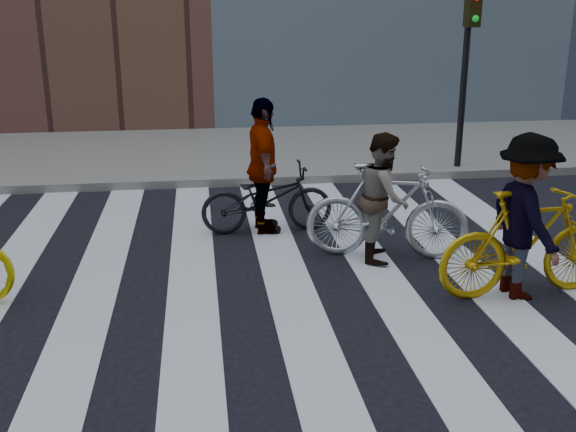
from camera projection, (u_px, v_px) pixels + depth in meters
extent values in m
plane|color=black|center=(245.00, 311.00, 7.05)|extent=(100.00, 100.00, 0.00)
cube|color=gray|center=(219.00, 153.00, 14.11)|extent=(100.00, 5.00, 0.15)
cube|color=silver|center=(83.00, 320.00, 6.84)|extent=(0.55, 10.00, 0.01)
cube|color=silver|center=(192.00, 314.00, 6.98)|extent=(0.55, 10.00, 0.01)
cube|color=silver|center=(297.00, 308.00, 7.12)|extent=(0.55, 10.00, 0.01)
cube|color=silver|center=(398.00, 302.00, 7.26)|extent=(0.55, 10.00, 0.01)
cube|color=silver|center=(495.00, 296.00, 7.40)|extent=(0.55, 10.00, 0.01)
cylinder|color=black|center=(463.00, 88.00, 12.23)|extent=(0.12, 0.12, 3.20)
cube|color=black|center=(473.00, 8.00, 11.66)|extent=(0.22, 0.28, 0.65)
sphere|color=#0CCC26|center=(475.00, 19.00, 11.57)|extent=(0.12, 0.12, 0.12)
imported|color=#B4B6BE|center=(387.00, 212.00, 8.36)|extent=(2.10, 1.07, 1.21)
imported|color=#C4960A|center=(527.00, 243.00, 7.27)|extent=(2.04, 0.71, 1.21)
imported|color=black|center=(267.00, 199.00, 9.36)|extent=(1.86, 0.71, 0.96)
imported|color=slate|center=(384.00, 197.00, 8.30)|extent=(0.79, 0.91, 1.60)
imported|color=slate|center=(525.00, 217.00, 7.18)|extent=(0.75, 1.21, 1.81)
imported|color=slate|center=(263.00, 167.00, 9.22)|extent=(0.50, 1.12, 1.88)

